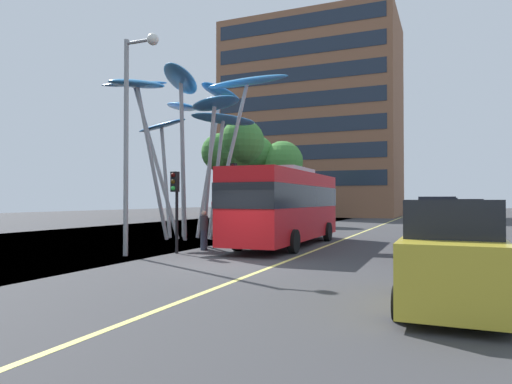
% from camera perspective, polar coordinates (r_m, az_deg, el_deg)
% --- Properties ---
extents(ground, '(120.00, 240.00, 0.10)m').
position_cam_1_polar(ground, '(15.64, -6.52, -9.01)').
color(ground, '#38383A').
extents(red_bus, '(2.82, 10.29, 3.63)m').
position_cam_1_polar(red_bus, '(21.35, 3.81, -1.40)').
color(red_bus, red).
rests_on(red_bus, ground).
extents(leaf_sculpture, '(10.31, 8.78, 9.18)m').
position_cam_1_polar(leaf_sculpture, '(25.82, -7.95, 10.47)').
color(leaf_sculpture, '#9EA0A5').
rests_on(leaf_sculpture, ground).
extents(traffic_light_kerb_near, '(0.28, 0.42, 3.26)m').
position_cam_1_polar(traffic_light_kerb_near, '(18.45, -10.01, -0.25)').
color(traffic_light_kerb_near, black).
rests_on(traffic_light_kerb_near, ground).
extents(traffic_light_kerb_far, '(0.28, 0.42, 3.95)m').
position_cam_1_polar(traffic_light_kerb_far, '(22.77, -2.76, 0.81)').
color(traffic_light_kerb_far, black).
rests_on(traffic_light_kerb_far, ground).
extents(traffic_light_island_mid, '(0.28, 0.42, 3.96)m').
position_cam_1_polar(traffic_light_island_mid, '(28.73, 2.12, 0.46)').
color(traffic_light_island_mid, black).
rests_on(traffic_light_island_mid, ground).
extents(car_parked_near, '(1.98, 4.29, 2.14)m').
position_cam_1_polar(car_parked_near, '(9.86, 23.24, -7.48)').
color(car_parked_near, gold).
rests_on(car_parked_near, ground).
extents(car_parked_mid, '(2.02, 4.34, 2.16)m').
position_cam_1_polar(car_parked_mid, '(17.17, 23.48, -4.68)').
color(car_parked_mid, black).
rests_on(car_parked_mid, ground).
extents(car_parked_far, '(1.98, 4.43, 2.29)m').
position_cam_1_polar(car_parked_far, '(24.13, 21.69, -3.44)').
color(car_parked_far, navy).
rests_on(car_parked_far, ground).
extents(car_side_street, '(1.94, 4.51, 2.26)m').
position_cam_1_polar(car_side_street, '(31.36, 22.34, -2.88)').
color(car_side_street, navy).
rests_on(car_side_street, ground).
extents(street_lamp, '(1.52, 0.44, 8.36)m').
position_cam_1_polar(street_lamp, '(18.21, -15.12, 8.89)').
color(street_lamp, gray).
rests_on(street_lamp, ground).
extents(tree_pavement_near, '(4.39, 2.96, 7.48)m').
position_cam_1_polar(tree_pavement_near, '(30.76, -2.84, 5.52)').
color(tree_pavement_near, brown).
rests_on(tree_pavement_near, ground).
extents(tree_pavement_far, '(5.19, 3.99, 7.59)m').
position_cam_1_polar(tree_pavement_far, '(38.82, 2.30, 4.08)').
color(tree_pavement_far, brown).
rests_on(tree_pavement_far, ground).
extents(pedestrian, '(0.34, 0.34, 1.68)m').
position_cam_1_polar(pedestrian, '(19.57, -6.51, -4.76)').
color(pedestrian, '#2D3342').
rests_on(pedestrian, ground).
extents(no_entry_sign, '(0.60, 0.12, 2.26)m').
position_cam_1_polar(no_entry_sign, '(22.84, -4.89, -2.53)').
color(no_entry_sign, gray).
rests_on(no_entry_sign, ground).
extents(backdrop_building, '(22.93, 13.84, 26.17)m').
position_cam_1_polar(backdrop_building, '(64.51, 7.08, 8.79)').
color(backdrop_building, brown).
rests_on(backdrop_building, ground).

